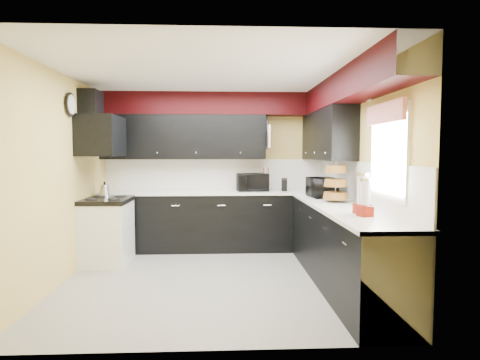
% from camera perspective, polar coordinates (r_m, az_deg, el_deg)
% --- Properties ---
extents(ground, '(3.60, 3.60, 0.00)m').
position_cam_1_polar(ground, '(5.10, -3.76, -13.83)').
color(ground, gray).
rests_on(ground, ground).
extents(wall_back, '(3.60, 0.06, 2.50)m').
position_cam_1_polar(wall_back, '(6.67, -3.50, 1.31)').
color(wall_back, '#E0C666').
rests_on(wall_back, ground).
extents(wall_right, '(0.06, 3.60, 2.50)m').
position_cam_1_polar(wall_right, '(5.16, 16.60, 0.36)').
color(wall_right, '#E0C666').
rests_on(wall_right, ground).
extents(wall_left, '(0.06, 3.60, 2.50)m').
position_cam_1_polar(wall_left, '(5.23, -23.96, 0.23)').
color(wall_left, '#E0C666').
rests_on(wall_left, ground).
extents(ceiling, '(3.60, 3.60, 0.06)m').
position_cam_1_polar(ceiling, '(4.95, -3.90, 14.92)').
color(ceiling, white).
rests_on(ceiling, wall_back).
extents(cab_back, '(3.60, 0.60, 0.90)m').
position_cam_1_polar(cab_back, '(6.46, -3.51, -5.92)').
color(cab_back, black).
rests_on(cab_back, ground).
extents(cab_right, '(0.60, 3.00, 0.90)m').
position_cam_1_polar(cab_right, '(4.90, 14.22, -9.25)').
color(cab_right, black).
rests_on(cab_right, ground).
extents(counter_back, '(3.62, 0.64, 0.04)m').
position_cam_1_polar(counter_back, '(6.39, -3.53, -1.77)').
color(counter_back, white).
rests_on(counter_back, cab_back).
extents(counter_right, '(0.64, 3.02, 0.04)m').
position_cam_1_polar(counter_right, '(4.81, 14.32, -3.79)').
color(counter_right, white).
rests_on(counter_right, cab_right).
extents(splash_back, '(3.60, 0.02, 0.50)m').
position_cam_1_polar(splash_back, '(6.66, -3.50, 0.79)').
color(splash_back, white).
rests_on(splash_back, counter_back).
extents(splash_right, '(0.02, 3.60, 0.50)m').
position_cam_1_polar(splash_right, '(5.16, 16.49, -0.30)').
color(splash_right, white).
rests_on(splash_right, counter_right).
extents(upper_back, '(2.60, 0.35, 0.70)m').
position_cam_1_polar(upper_back, '(6.52, -7.97, 6.06)').
color(upper_back, black).
rests_on(upper_back, wall_back).
extents(upper_right, '(0.35, 1.80, 0.70)m').
position_cam_1_polar(upper_right, '(5.96, 12.25, 6.20)').
color(upper_right, black).
rests_on(upper_right, wall_right).
extents(soffit_back, '(3.60, 0.36, 0.35)m').
position_cam_1_polar(soffit_back, '(6.52, -3.56, 10.71)').
color(soffit_back, black).
rests_on(soffit_back, wall_back).
extents(soffit_right, '(0.36, 3.24, 0.35)m').
position_cam_1_polar(soffit_right, '(4.98, 15.55, 12.68)').
color(soffit_right, black).
rests_on(soffit_right, wall_right).
extents(stove, '(0.60, 0.75, 0.86)m').
position_cam_1_polar(stove, '(5.94, -18.36, -7.19)').
color(stove, white).
rests_on(stove, ground).
extents(cooktop, '(0.62, 0.77, 0.06)m').
position_cam_1_polar(cooktop, '(5.87, -18.46, -2.78)').
color(cooktop, black).
rests_on(cooktop, stove).
extents(hood, '(0.50, 0.78, 0.55)m').
position_cam_1_polar(hood, '(5.85, -19.13, 5.92)').
color(hood, black).
rests_on(hood, wall_left).
extents(hood_duct, '(0.24, 0.40, 0.40)m').
position_cam_1_polar(hood_duct, '(5.92, -20.45, 9.94)').
color(hood_duct, black).
rests_on(hood_duct, wall_left).
extents(window, '(0.03, 0.86, 0.96)m').
position_cam_1_polar(window, '(4.30, 20.44, 3.59)').
color(window, white).
rests_on(window, wall_right).
extents(valance, '(0.04, 0.88, 0.20)m').
position_cam_1_polar(valance, '(4.30, 19.89, 8.95)').
color(valance, red).
rests_on(valance, wall_right).
extents(pan_top, '(0.03, 0.22, 0.40)m').
position_cam_1_polar(pan_top, '(6.46, 3.80, 7.88)').
color(pan_top, black).
rests_on(pan_top, upper_back).
extents(pan_mid, '(0.03, 0.28, 0.46)m').
position_cam_1_polar(pan_mid, '(6.32, 3.92, 5.70)').
color(pan_mid, black).
rests_on(pan_mid, upper_back).
extents(pan_low, '(0.03, 0.24, 0.42)m').
position_cam_1_polar(pan_low, '(6.58, 3.66, 5.37)').
color(pan_low, black).
rests_on(pan_low, upper_back).
extents(cut_board, '(0.03, 0.26, 0.35)m').
position_cam_1_polar(cut_board, '(6.21, 4.14, 6.19)').
color(cut_board, white).
rests_on(cut_board, upper_back).
extents(baskets, '(0.27, 0.27, 0.50)m').
position_cam_1_polar(baskets, '(5.12, 13.45, -0.39)').
color(baskets, brown).
rests_on(baskets, upper_right).
extents(clock, '(0.03, 0.30, 0.30)m').
position_cam_1_polar(clock, '(5.47, -22.97, 9.85)').
color(clock, black).
rests_on(clock, wall_left).
extents(deco_plate, '(0.03, 0.24, 0.24)m').
position_cam_1_polar(deco_plate, '(4.86, 17.89, 11.96)').
color(deco_plate, white).
rests_on(deco_plate, wall_right).
extents(toaster_oven, '(0.52, 0.45, 0.28)m').
position_cam_1_polar(toaster_oven, '(6.41, 1.81, -0.31)').
color(toaster_oven, black).
rests_on(toaster_oven, counter_back).
extents(microwave, '(0.37, 0.52, 0.27)m').
position_cam_1_polar(microwave, '(5.63, 11.62, -1.03)').
color(microwave, black).
rests_on(microwave, counter_right).
extents(utensil_crock, '(0.15, 0.15, 0.14)m').
position_cam_1_polar(utensil_crock, '(6.43, 3.71, -0.91)').
color(utensil_crock, silver).
rests_on(utensil_crock, counter_back).
extents(knife_block, '(0.10, 0.14, 0.20)m').
position_cam_1_polar(knife_block, '(6.43, 6.31, -0.70)').
color(knife_block, black).
rests_on(knife_block, counter_back).
extents(kettle, '(0.23, 0.23, 0.16)m').
position_cam_1_polar(kettle, '(6.17, -18.68, -1.42)').
color(kettle, '#ADAEB2').
rests_on(kettle, cooktop).
extents(dispenser_a, '(0.16, 0.16, 0.39)m').
position_cam_1_polar(dispenser_a, '(4.21, 17.03, -2.01)').
color(dispenser_a, '#580507').
rests_on(dispenser_a, counter_right).
extents(dispenser_b, '(0.14, 0.14, 0.33)m').
position_cam_1_polar(dispenser_b, '(4.06, 17.38, -2.63)').
color(dispenser_b, maroon).
rests_on(dispenser_b, counter_right).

